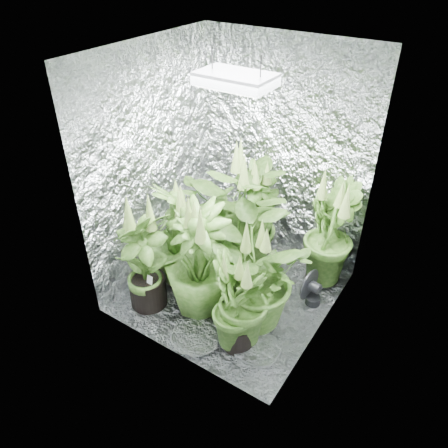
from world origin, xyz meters
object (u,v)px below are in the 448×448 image
plant_f (144,261)px  plant_d (178,236)px  plant_e (252,277)px  circulation_fan (311,290)px  plant_g (239,304)px  plant_c (329,234)px  grow_lamp (235,80)px  plant_a (242,213)px  plant_b (257,211)px  plant_h (198,261)px

plant_f → plant_d: bearing=86.8°
plant_d → plant_e: (0.80, -0.12, 0.00)m
circulation_fan → plant_g: bearing=-103.0°
plant_d → circulation_fan: 1.21m
plant_c → grow_lamp: bearing=-133.8°
plant_a → plant_f: plant_a is taller
plant_b → plant_g: plant_b is taller
plant_b → plant_d: (-0.35, -0.74, 0.02)m
plant_h → plant_b: bearing=91.0°
plant_d → plant_b: bearing=64.7°
plant_e → plant_h: (-0.43, -0.09, 0.03)m
plant_b → circulation_fan: size_ratio=3.09×
plant_d → plant_g: bearing=-23.8°
plant_a → plant_g: plant_a is taller
plant_e → plant_f: plant_f is taller
plant_h → plant_g: bearing=-19.1°
plant_d → plant_f: bearing=-93.2°
plant_f → plant_g: plant_f is taller
grow_lamp → plant_g: bearing=-53.4°
plant_g → plant_h: size_ratio=0.87×
plant_h → plant_c: bearing=52.4°
plant_a → plant_b: 0.29m
plant_a → plant_b: bearing=89.5°
grow_lamp → plant_h: grow_lamp is taller
plant_a → grow_lamp: bearing=-69.1°
plant_e → plant_a: bearing=127.2°
plant_b → plant_e: size_ratio=1.01×
plant_a → circulation_fan: (0.76, -0.12, -0.43)m
plant_a → plant_f: (-0.37, -0.87, -0.11)m
grow_lamp → plant_h: 1.38m
plant_b → plant_d: bearing=-115.3°
grow_lamp → plant_e: bearing=-35.5°
grow_lamp → plant_b: (-0.14, 0.64, -1.38)m
circulation_fan → plant_d: bearing=-155.0°
plant_c → plant_e: 0.87m
grow_lamp → circulation_fan: size_ratio=1.57×
plant_h → grow_lamp: bearing=68.3°
grow_lamp → plant_a: grow_lamp is taller
plant_a → plant_c: bearing=18.0°
grow_lamp → plant_e: 1.42m
plant_h → circulation_fan: bearing=36.9°
plant_c → plant_h: plant_h is taller
plant_e → circulation_fan: size_ratio=3.05×
plant_a → plant_b: size_ratio=1.21×
plant_a → plant_b: (0.00, 0.27, -0.12)m
plant_g → plant_h: 0.51m
plant_f → plant_h: bearing=26.5°
plant_e → circulation_fan: (0.31, 0.47, -0.33)m
grow_lamp → plant_h: (-0.12, -0.31, -1.34)m
plant_f → plant_a: bearing=67.1°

